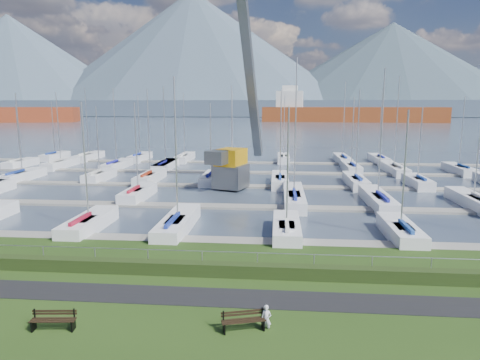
# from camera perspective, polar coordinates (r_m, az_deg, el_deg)

# --- Properties ---
(path) EXTENTS (160.00, 2.00, 0.04)m
(path) POSITION_cam_1_polar(r_m,az_deg,el_deg) (21.03, -3.75, -15.32)
(path) COLOR black
(path) RESTS_ON grass
(water) EXTENTS (800.00, 540.00, 0.20)m
(water) POSITION_cam_1_polar(r_m,az_deg,el_deg) (281.94, 4.51, 8.12)
(water) COLOR #3F4B5C
(hedge) EXTENTS (80.00, 0.70, 0.70)m
(hedge) POSITION_cam_1_polar(r_m,az_deg,el_deg) (23.25, -2.76, -11.84)
(hedge) COLOR #243413
(hedge) RESTS_ON grass
(fence) EXTENTS (80.00, 0.04, 0.04)m
(fence) POSITION_cam_1_polar(r_m,az_deg,el_deg) (23.32, -2.64, -9.53)
(fence) COLOR #9B9EA4
(fence) RESTS_ON grass
(foothill) EXTENTS (900.00, 80.00, 12.00)m
(foothill) POSITION_cam_1_polar(r_m,az_deg,el_deg) (351.79, 4.65, 9.54)
(foothill) COLOR #49586B
(foothill) RESTS_ON water
(mountains) EXTENTS (1190.00, 360.00, 115.00)m
(mountains) POSITION_cam_1_polar(r_m,az_deg,el_deg) (428.07, 5.84, 15.07)
(mountains) COLOR #3E4C5A
(mountains) RESTS_ON water
(docks) EXTENTS (90.00, 41.60, 0.25)m
(docks) POSITION_cam_1_polar(r_m,az_deg,el_deg) (48.74, 1.46, -0.86)
(docks) COLOR gray
(docks) RESTS_ON water
(bench_left) EXTENTS (1.83, 0.60, 0.85)m
(bench_left) POSITION_cam_1_polar(r_m,az_deg,el_deg) (19.68, -23.60, -16.74)
(bench_left) COLOR black
(bench_left) RESTS_ON grass
(bench_right) EXTENTS (1.85, 0.89, 0.85)m
(bench_right) POSITION_cam_1_polar(r_m,az_deg,el_deg) (18.13, 0.47, -18.25)
(bench_right) COLOR black
(bench_right) RESTS_ON grass
(person) EXTENTS (0.47, 0.36, 1.16)m
(person) POSITION_cam_1_polar(r_m,az_deg,el_deg) (18.20, 3.53, -17.58)
(person) COLOR silver
(person) RESTS_ON grass
(crane) EXTENTS (5.67, 13.48, 22.35)m
(crane) POSITION_cam_1_polar(r_m,az_deg,el_deg) (47.95, -0.54, 5.65)
(crane) COLOR #575A5F
(crane) RESTS_ON water
(cargo_ship_mid) EXTENTS (96.11, 25.44, 21.50)m
(cargo_ship_mid) POSITION_cam_1_polar(r_m,az_deg,el_deg) (239.14, 13.62, 8.49)
(cargo_ship_mid) COLOR brown
(cargo_ship_mid) RESTS_ON water
(sailboat_fleet) EXTENTS (74.61, 49.18, 13.76)m
(sailboat_fleet) POSITION_cam_1_polar(r_m,az_deg,el_deg) (51.43, -0.49, 6.04)
(sailboat_fleet) COLOR #1F379F
(sailboat_fleet) RESTS_ON water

